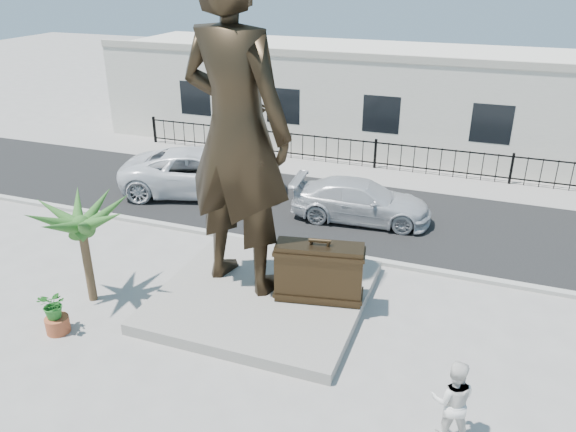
% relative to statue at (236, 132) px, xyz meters
% --- Properties ---
extents(ground, '(100.00, 100.00, 0.00)m').
position_rel_statue_xyz_m(ground, '(1.25, -1.79, -4.42)').
color(ground, '#9E9991').
rests_on(ground, ground).
extents(street, '(40.00, 7.00, 0.01)m').
position_rel_statue_xyz_m(street, '(1.25, 6.21, -4.42)').
color(street, black).
rests_on(street, ground).
extents(curb, '(40.00, 0.25, 0.12)m').
position_rel_statue_xyz_m(curb, '(1.25, 2.71, -4.36)').
color(curb, '#A5A399').
rests_on(curb, ground).
extents(far_sidewalk, '(40.00, 2.50, 0.02)m').
position_rel_statue_xyz_m(far_sidewalk, '(1.25, 10.21, -4.41)').
color(far_sidewalk, '#9E9991').
rests_on(far_sidewalk, ground).
extents(plinth, '(5.20, 5.20, 0.30)m').
position_rel_statue_xyz_m(plinth, '(0.75, -0.29, -4.27)').
color(plinth, gray).
rests_on(plinth, ground).
extents(fence, '(22.00, 0.10, 1.20)m').
position_rel_statue_xyz_m(fence, '(1.25, 11.01, -3.82)').
color(fence, black).
rests_on(fence, ground).
extents(building, '(28.00, 7.00, 4.40)m').
position_rel_statue_xyz_m(building, '(1.25, 15.21, -2.22)').
color(building, silver).
rests_on(building, ground).
extents(statue, '(3.36, 2.56, 8.25)m').
position_rel_statue_xyz_m(statue, '(0.00, 0.00, 0.00)').
color(statue, black).
rests_on(statue, plinth).
extents(suitcase, '(2.26, 1.08, 1.53)m').
position_rel_statue_xyz_m(suitcase, '(2.22, -0.16, -3.36)').
color(suitcase, black).
rests_on(suitcase, plinth).
extents(tourist, '(0.90, 0.74, 1.69)m').
position_rel_statue_xyz_m(tourist, '(5.79, -3.40, -3.58)').
color(tourist, white).
rests_on(tourist, ground).
extents(car_white, '(6.59, 4.38, 1.68)m').
position_rel_statue_xyz_m(car_white, '(-4.34, 5.90, -3.57)').
color(car_white, silver).
rests_on(car_white, street).
extents(car_silver, '(4.90, 2.33, 1.38)m').
position_rel_statue_xyz_m(car_silver, '(1.93, 5.59, -3.73)').
color(car_silver, silver).
rests_on(car_silver, street).
extents(worker, '(1.15, 0.78, 1.65)m').
position_rel_statue_xyz_m(worker, '(-4.63, 10.29, -3.58)').
color(worker, '#EF5D0C').
rests_on(worker, far_sidewalk).
extents(palm_tree, '(1.80, 1.80, 3.20)m').
position_rel_statue_xyz_m(palm_tree, '(-3.50, -1.82, -4.42)').
color(palm_tree, '#2A571F').
rests_on(palm_tree, ground).
extents(planter, '(0.56, 0.56, 0.40)m').
position_rel_statue_xyz_m(planter, '(-3.36, -3.31, -4.22)').
color(planter, '#A14B2A').
rests_on(planter, ground).
extents(shrub, '(0.68, 0.60, 0.73)m').
position_rel_statue_xyz_m(shrub, '(-3.36, -3.31, -3.66)').
color(shrub, '#256F24').
rests_on(shrub, planter).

